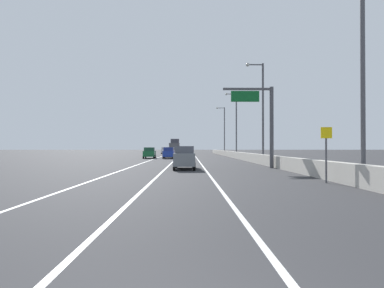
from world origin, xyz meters
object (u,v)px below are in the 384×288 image
at_px(lamp_post_right_third, 235,121).
at_px(car_gray_4, 185,158).
at_px(lamp_post_right_second, 261,107).
at_px(car_red_1, 187,151).
at_px(car_white_2, 165,151).
at_px(car_green_5, 150,153).
at_px(speed_advisory_sign, 326,150).
at_px(lamp_post_right_near, 358,56).
at_px(lamp_post_right_fourth, 224,128).
at_px(overhead_sign_gantry, 264,117).
at_px(car_silver_3, 170,152).
at_px(box_truck, 175,148).
at_px(car_blue_0, 169,153).

relative_size(lamp_post_right_third, car_gray_4, 2.52).
relative_size(lamp_post_right_second, car_red_1, 2.74).
distance_m(car_white_2, car_green_5, 35.12).
bearing_deg(lamp_post_right_third, car_gray_4, -106.86).
relative_size(speed_advisory_sign, lamp_post_right_near, 0.25).
bearing_deg(car_red_1, lamp_post_right_fourth, 10.10).
xyz_separation_m(overhead_sign_gantry, lamp_post_right_near, (1.97, -12.42, 1.97)).
xyz_separation_m(speed_advisory_sign, lamp_post_right_fourth, (1.31, 60.11, 4.93)).
bearing_deg(overhead_sign_gantry, lamp_post_right_fourth, 87.92).
bearing_deg(lamp_post_right_second, overhead_sign_gantry, -101.57).
relative_size(lamp_post_right_third, car_red_1, 2.74).
bearing_deg(speed_advisory_sign, car_red_1, 97.50).
bearing_deg(lamp_post_right_near, lamp_post_right_third, 90.56).
bearing_deg(car_silver_3, speed_advisory_sign, -75.86).
distance_m(lamp_post_right_fourth, box_truck, 13.06).
height_order(lamp_post_right_fourth, car_green_5, lamp_post_right_fourth).
bearing_deg(lamp_post_right_second, car_blue_0, 126.31).
distance_m(car_white_2, car_gray_4, 61.47).
bearing_deg(lamp_post_right_fourth, car_white_2, 142.82).
relative_size(lamp_post_right_second, car_white_2, 2.84).
bearing_deg(car_red_1, car_green_5, -106.23).
bearing_deg(overhead_sign_gantry, car_red_1, 98.87).
height_order(overhead_sign_gantry, car_green_5, overhead_sign_gantry).
bearing_deg(overhead_sign_gantry, lamp_post_right_second, 78.43).
bearing_deg(speed_advisory_sign, car_green_5, 110.97).
distance_m(speed_advisory_sign, lamp_post_right_near, 5.18).
bearing_deg(lamp_post_right_fourth, overhead_sign_gantry, -92.08).
height_order(lamp_post_right_third, car_blue_0, lamp_post_right_third).
distance_m(overhead_sign_gantry, car_green_5, 28.45).
xyz_separation_m(lamp_post_right_fourth, car_white_2, (-15.41, 11.69, -5.76)).
distance_m(car_red_1, car_green_5, 22.74).
distance_m(lamp_post_right_near, car_green_5, 40.66).
xyz_separation_m(lamp_post_right_fourth, car_silver_3, (-12.22, -16.79, -5.74)).
height_order(overhead_sign_gantry, lamp_post_right_fourth, lamp_post_right_fourth).
height_order(lamp_post_right_second, box_truck, lamp_post_right_second).
bearing_deg(lamp_post_right_near, car_blue_0, 108.64).
xyz_separation_m(lamp_post_right_near, car_blue_0, (-12.26, 36.34, -5.75)).
bearing_deg(car_gray_4, car_blue_0, 96.76).
distance_m(overhead_sign_gantry, lamp_post_right_third, 28.06).
bearing_deg(lamp_post_right_fourth, lamp_post_right_second, -90.23).
relative_size(speed_advisory_sign, car_white_2, 0.72).
relative_size(lamp_post_right_near, car_green_5, 2.53).
height_order(lamp_post_right_near, car_gray_4, lamp_post_right_near).
bearing_deg(car_white_2, car_gray_4, -84.05).
distance_m(lamp_post_right_fourth, car_white_2, 20.18).
xyz_separation_m(lamp_post_right_third, car_gray_4, (-8.87, -29.27, -5.70)).
relative_size(lamp_post_right_third, car_green_5, 2.53).
xyz_separation_m(lamp_post_right_second, lamp_post_right_third, (-0.01, 20.18, 0.00)).
bearing_deg(car_gray_4, overhead_sign_gantry, 10.32).
bearing_deg(car_blue_0, lamp_post_right_third, 18.72).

